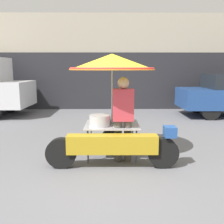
# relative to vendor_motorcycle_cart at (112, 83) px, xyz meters

# --- Properties ---
(ground_plane) EXTENTS (36.00, 36.00, 0.00)m
(ground_plane) POSITION_rel_vendor_motorcycle_cart_xyz_m (-0.08, -1.09, -1.46)
(ground_plane) COLOR slate
(shopfront_building) EXTENTS (28.00, 2.06, 4.00)m
(shopfront_building) POSITION_rel_vendor_motorcycle_cart_xyz_m (-0.08, 7.07, 0.53)
(shopfront_building) COLOR #B2A893
(shopfront_building) RESTS_ON ground
(vendor_motorcycle_cart) EXTENTS (2.31, 1.62, 1.99)m
(vendor_motorcycle_cart) POSITION_rel_vendor_motorcycle_cart_xyz_m (0.00, 0.00, 0.00)
(vendor_motorcycle_cart) COLOR black
(vendor_motorcycle_cart) RESTS_ON ground
(vendor_person) EXTENTS (0.38, 0.22, 1.57)m
(vendor_person) POSITION_rel_vendor_motorcycle_cart_xyz_m (0.20, -0.18, -0.59)
(vendor_person) COLOR #4C473D
(vendor_person) RESTS_ON ground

